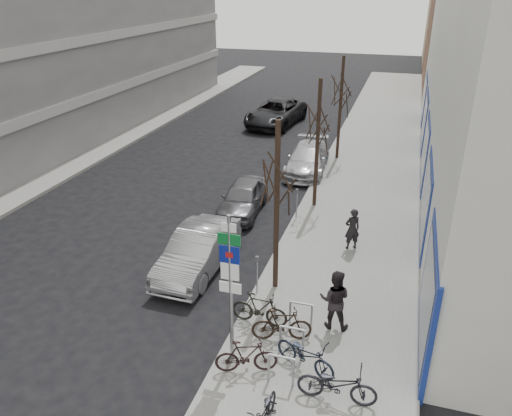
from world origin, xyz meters
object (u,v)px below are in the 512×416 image
Objects in this scene: bike_near_right at (246,356)px; bike_near_left at (265,413)px; tree_near at (277,168)px; highway_sign_pole at (230,282)px; bike_far_curb at (337,382)px; pedestrian_near at (352,229)px; bike_mid_curb at (306,352)px; bike_mid_inner at (259,309)px; pedestrian_far at (335,299)px; parked_car_back at (307,159)px; lane_car at (276,113)px; parked_car_mid at (243,198)px; meter_front at (257,271)px; tree_far at (342,84)px; bike_far_inner at (282,324)px; meter_back at (321,158)px; parked_car_front at (198,251)px; tree_mid at (319,114)px; bike_rack at (292,337)px; meter_mid at (297,201)px.

bike_near_left is at bearing -168.84° from bike_near_right.
highway_sign_pole is at bearing -93.26° from tree_near.
pedestrian_near is (-0.57, 7.28, 0.22)m from bike_far_curb.
bike_mid_inner is (-1.60, 1.40, -0.02)m from bike_mid_curb.
pedestrian_far is (1.77, 2.39, 0.42)m from bike_near_right.
parked_car_back is 0.79× the size of lane_car.
pedestrian_far is (4.85, -6.69, 0.38)m from parked_car_mid.
pedestrian_near is (2.43, 3.63, 0.01)m from meter_front.
bike_near_left is at bearing 53.81° from pedestrian_near.
lane_car is at bearing 129.65° from tree_far.
tree_far is 17.21m from bike_near_right.
bike_near_left is at bearing -77.38° from tree_near.
tree_far is 3.23× the size of bike_mid_curb.
bike_far_inner is 5.70m from pedestrian_near.
meter_back is at bearing 9.26° from bike_far_curb.
meter_back is 10.34m from parked_car_front.
tree_mid is at bearing 88.86° from highway_sign_pole.
meter_back is 5.78m from parked_car_mid.
parked_car_front is at bearing -76.01° from lane_car.
bike_rack is 1.78× the size of meter_mid.
bike_far_inner is at bearing 47.25° from pedestrian_near.
bike_rack is 13.91m from parked_car_back.
highway_sign_pole reaches higher than pedestrian_near.
parked_car_front reaches higher than parked_car_back.
bike_mid_curb is 0.44× the size of parked_car_mid.
bike_near_left is 2.09m from bike_mid_curb.
tree_near is 3.97m from bike_mid_inner.
bike_mid_curb is (1.66, -9.85, -3.43)m from tree_mid.
lane_car is (-2.24, 18.65, 0.10)m from parked_car_front.
tree_far is 8.56m from lane_car.
pedestrian_near reaches higher than parked_car_front.
bike_far_inner is 0.42× the size of parked_car_mid.
bike_far_inner is 0.35× the size of parked_car_back.
bike_far_curb is at bearing 63.46° from pedestrian_near.
bike_mid_inner reaches higher than bike_near_left.
tree_near is 3.08× the size of pedestrian_far.
meter_mid is 0.71× the size of pedestrian_far.
bike_mid_curb is at bearing -39.17° from parked_car_front.
parked_car_mid is at bearing -0.95° from bike_near_right.
tree_far is at bearing 29.20° from bike_mid_curb.
bike_rack is 0.48× the size of parked_car_back.
pedestrian_near is at bearing -59.11° from lane_car.
parked_car_back is (-2.40, 13.70, 0.02)m from bike_rack.
tree_near is at bearing 1.60° from bike_far_inner.
highway_sign_pole is 16.59m from tree_far.
parked_car_mid is (-2.86, 7.19, 0.01)m from bike_mid_inner.
parked_car_mid is at bearing 112.30° from meter_front.
pedestrian_far reaches higher than parked_car_front.
bike_near_left is at bearing -80.94° from meter_mid.
bike_far_curb is at bearing 98.23° from pedestrian_far.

